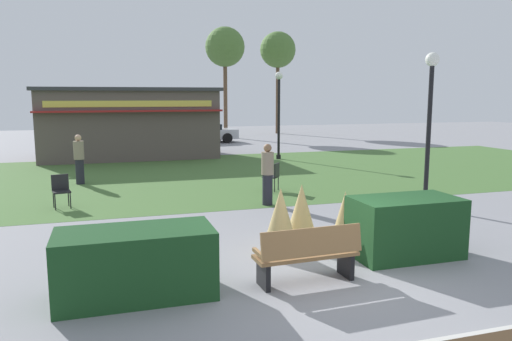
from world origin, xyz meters
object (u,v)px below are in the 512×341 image
Objects in this scene: tree_left_bg at (278,51)px; tree_right_bg at (225,48)px; parked_car_west_slot at (124,134)px; lamppost_mid at (430,111)px; cafe_chair_east at (61,188)px; parked_car_center_slot at (203,133)px; park_bench at (308,254)px; cafe_chair_west at (273,174)px; lamppost_far at (279,104)px; food_kiosk at (130,123)px; person_strolling at (268,174)px; person_standing at (79,159)px; trash_bin at (108,278)px.

tree_left_bg reaches higher than tree_right_bg.
lamppost_mid is at bearing -70.67° from parked_car_west_slot.
tree_right_bg reaches higher than cafe_chair_east.
parked_car_center_slot is 0.55× the size of tree_left_bg.
park_bench is 7.74m from cafe_chair_west.
lamppost_mid is at bearing -88.50° from lamppost_far.
lamppost_far is 16.70m from tree_left_bg.
food_kiosk is (-1.83, 17.78, 1.21)m from park_bench.
food_kiosk is (-6.70, 2.85, -0.89)m from lamppost_far.
tree_right_bg is at bearing 56.98° from parked_car_center_slot.
lamppost_mid is 0.51× the size of tree_left_bg.
lamppost_far is 2.42× the size of person_strolling.
tree_right_bg is (7.29, 3.71, 5.71)m from parked_car_west_slot.
tree_right_bg reaches higher than lamppost_mid.
lamppost_mid reaches higher than cafe_chair_west.
person_strolling and person_standing have the same top height.
tree_left_bg is (12.14, 6.14, 5.85)m from parked_car_west_slot.
parked_car_west_slot is 9.97m from tree_right_bg.
parked_car_west_slot reaches higher than park_bench.
person_standing is at bearing 152.14° from cafe_chair_west.
cafe_chair_west is 0.11× the size of tree_right_bg.
lamppost_mid is 21.33m from parked_car_west_slot.
lamppost_far is (-0.28, 10.87, 0.00)m from lamppost_mid.
person_strolling is 7.10m from person_standing.
tree_left_bg is at bearing 70.60° from lamppost_far.
cafe_chair_east is at bearing 162.84° from lamppost_mid.
park_bench is 32.50m from tree_left_bg.
person_strolling is at bearing -13.78° from cafe_chair_east.
tree_left_bg is at bearing 58.17° from cafe_chair_east.
trash_bin is at bearing -93.95° from food_kiosk.
lamppost_mid is at bearing 58.10° from person_standing.
park_bench is 28.94m from tree_right_bg.
tree_right_bg is at bearing -20.57° from person_strolling.
cafe_chair_west is at bearing -110.91° from lamppost_far.
cafe_chair_east is at bearing -97.70° from parked_car_west_slot.
parked_car_west_slot is 0.54× the size of tree_left_bg.
tree_left_bg is at bearing 26.63° from tree_right_bg.
parked_car_center_slot is at bearing -0.07° from parked_car_west_slot.
parked_car_west_slot is at bearing -153.17° from tree_left_bg.
person_standing is (-2.05, -7.19, -0.83)m from food_kiosk.
parked_car_center_slot reaches higher than park_bench.
lamppost_mid reaches higher than trash_bin.
parked_car_west_slot reaches higher than cafe_chair_west.
person_standing reaches higher than parked_car_west_slot.
parked_car_center_slot is at bearing 101.53° from lamppost_far.
trash_bin is at bearing -80.45° from cafe_chair_east.
trash_bin is 0.09× the size of food_kiosk.
cafe_chair_east is 3.67m from person_standing.
lamppost_mid reaches higher than park_bench.
park_bench is at bearing -105.10° from cafe_chair_west.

